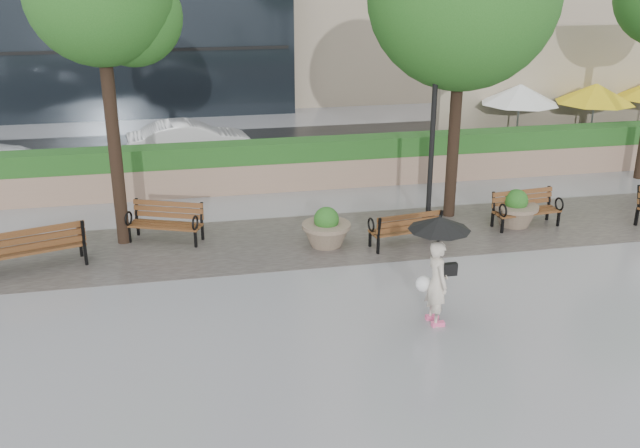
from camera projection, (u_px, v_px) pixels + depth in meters
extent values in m
plane|color=gray|center=(392.00, 293.00, 13.70)|extent=(100.00, 100.00, 0.00)
cube|color=#383330|center=(354.00, 236.00, 16.45)|extent=(28.00, 3.20, 0.01)
cube|color=#90735D|center=(320.00, 172.00, 19.98)|extent=(24.00, 0.80, 0.80)
cube|color=#20511B|center=(320.00, 149.00, 19.74)|extent=(24.00, 0.75, 0.55)
cube|color=tan|center=(578.00, 86.00, 23.95)|extent=(10.00, 0.60, 4.00)
cube|color=#20511B|center=(595.00, 147.00, 22.38)|extent=(8.00, 0.50, 0.90)
cube|color=black|center=(296.00, 151.00, 23.79)|extent=(40.00, 7.00, 0.00)
cube|color=brown|center=(37.00, 248.00, 14.61)|extent=(1.95, 1.07, 0.05)
cube|color=brown|center=(37.00, 238.00, 14.26)|extent=(1.82, 0.66, 0.44)
cube|color=black|center=(39.00, 258.00, 14.66)|extent=(1.98, 1.17, 0.48)
torus|color=black|center=(79.00, 229.00, 15.09)|extent=(0.16, 0.38, 0.38)
cube|color=brown|center=(165.00, 225.00, 16.01)|extent=(1.72, 1.08, 0.05)
cube|color=brown|center=(168.00, 209.00, 16.14)|extent=(1.58, 0.72, 0.39)
cube|color=black|center=(166.00, 233.00, 16.10)|extent=(1.75, 1.16, 0.42)
torus|color=black|center=(129.00, 219.00, 15.93)|extent=(0.17, 0.33, 0.34)
torus|color=black|center=(195.00, 223.00, 15.66)|extent=(0.17, 0.33, 0.34)
cube|color=brown|center=(404.00, 230.00, 15.80)|extent=(1.62, 0.70, 0.04)
cube|color=brown|center=(410.00, 222.00, 15.49)|extent=(1.57, 0.34, 0.37)
cube|color=black|center=(404.00, 238.00, 15.84)|extent=(1.63, 0.78, 0.40)
torus|color=black|center=(431.00, 217.00, 16.12)|extent=(0.09, 0.33, 0.32)
torus|color=black|center=(371.00, 225.00, 15.65)|extent=(0.09, 0.33, 0.32)
cube|color=brown|center=(527.00, 212.00, 16.90)|extent=(1.65, 0.65, 0.04)
cube|color=brown|center=(522.00, 197.00, 17.02)|extent=(1.61, 0.28, 0.38)
cube|color=black|center=(525.00, 219.00, 16.99)|extent=(1.66, 0.74, 0.41)
torus|color=black|center=(503.00, 210.00, 16.48)|extent=(0.08, 0.33, 0.33)
torus|color=black|center=(559.00, 204.00, 16.91)|extent=(0.08, 0.33, 0.33)
cylinder|color=#7F6B56|center=(326.00, 226.00, 15.77)|extent=(1.08, 1.08, 0.09)
sphere|color=#164A15|center=(326.00, 219.00, 15.71)|extent=(0.56, 0.56, 0.56)
cylinder|color=#7F6B56|center=(516.00, 207.00, 16.97)|extent=(1.08, 1.08, 0.09)
sphere|color=#164A15|center=(516.00, 201.00, 16.92)|extent=(0.56, 0.56, 0.56)
cylinder|color=black|center=(432.00, 146.00, 16.42)|extent=(0.12, 0.12, 3.92)
cylinder|color=black|center=(428.00, 220.00, 17.05)|extent=(0.28, 0.28, 0.30)
sphere|color=black|center=(437.00, 58.00, 15.71)|extent=(0.24, 0.24, 0.24)
cylinder|color=black|center=(113.00, 133.00, 15.23)|extent=(0.28, 0.28, 5.05)
sphere|color=#164A15|center=(132.00, 16.00, 14.79)|extent=(2.08, 2.08, 2.08)
cylinder|color=black|center=(455.00, 118.00, 16.93)|extent=(0.28, 0.28, 4.95)
sphere|color=#164A15|center=(481.00, 15.00, 16.50)|extent=(3.04, 3.04, 3.04)
cylinder|color=black|center=(514.00, 154.00, 23.16)|extent=(0.40, 0.40, 0.10)
cylinder|color=#99999E|center=(517.00, 122.00, 22.79)|extent=(0.06, 0.06, 2.20)
cone|color=white|center=(520.00, 94.00, 22.48)|extent=(2.50, 2.50, 0.60)
cylinder|color=black|center=(587.00, 153.00, 23.29)|extent=(0.40, 0.40, 0.10)
cylinder|color=#99999E|center=(592.00, 121.00, 22.92)|extent=(0.06, 0.06, 2.20)
cone|color=yellow|center=(596.00, 93.00, 22.61)|extent=(2.50, 2.50, 0.60)
imported|color=silver|center=(190.00, 141.00, 22.37)|extent=(3.99, 1.81, 1.27)
imported|color=beige|center=(437.00, 280.00, 12.29)|extent=(0.45, 0.62, 1.65)
cube|color=#F2598C|center=(432.00, 317.00, 12.67)|extent=(0.12, 0.23, 0.08)
cube|color=#F2598C|center=(438.00, 324.00, 12.44)|extent=(0.12, 0.23, 0.08)
cube|color=black|center=(448.00, 269.00, 12.34)|extent=(0.12, 0.31, 0.23)
sphere|color=white|center=(424.00, 284.00, 12.51)|extent=(0.29, 0.29, 0.29)
cylinder|color=black|center=(438.00, 246.00, 12.12)|extent=(0.02, 0.02, 0.87)
cone|color=black|center=(440.00, 223.00, 11.97)|extent=(1.07, 1.07, 0.23)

